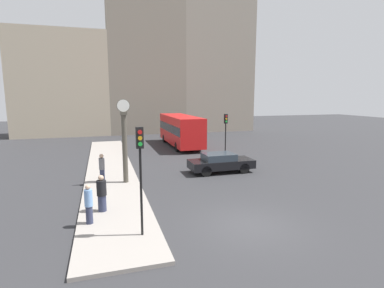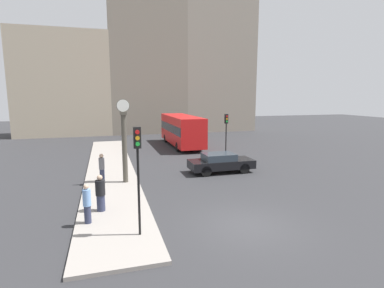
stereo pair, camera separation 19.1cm
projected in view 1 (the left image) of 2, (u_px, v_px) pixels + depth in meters
The scene contains 11 objects.
ground_plane at pixel (249, 225), 12.26m from camera, with size 120.00×120.00×0.00m, color #2D2D30.
sidewalk_corner at pixel (110, 169), 21.37m from camera, with size 3.15×26.41×0.14m, color gray.
building_row at pixel (151, 69), 42.17m from camera, with size 32.85×5.00×20.00m.
sedan_car at pixel (221, 162), 20.66m from camera, with size 4.44×1.81×1.33m.
bus_distant at pixel (180, 129), 31.30m from camera, with size 2.53×9.52×3.18m.
traffic_light_near at pixel (140, 159), 10.65m from camera, with size 0.26×0.24×4.02m.
traffic_light_far at pixel (226, 127), 24.17m from camera, with size 0.26×0.24×3.79m.
street_clock at pixel (125, 142), 17.49m from camera, with size 0.76×0.38×4.92m.
pedestrian_grey_jacket at pixel (102, 168), 17.87m from camera, with size 0.34×0.34×1.69m.
pedestrian_black_jacket at pixel (102, 194), 13.26m from camera, with size 0.42×0.42×1.65m.
pedestrian_blue_stripe at pixel (89, 204), 11.97m from camera, with size 0.32×0.32×1.62m.
Camera 1 is at (-5.58, -10.41, 5.24)m, focal length 28.00 mm.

